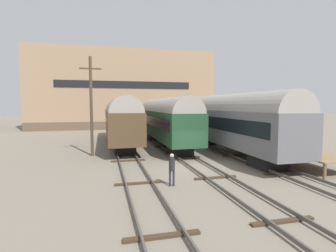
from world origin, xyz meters
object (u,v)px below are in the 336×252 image
(train_car_green, at_px, (166,119))
(bench, at_px, (266,138))
(train_car_brown, at_px, (120,118))
(train_car_grey, at_px, (230,120))
(person_worker, at_px, (172,166))
(utility_pole, at_px, (91,105))

(train_car_green, xyz_separation_m, bench, (7.21, -7.13, -1.34))
(train_car_green, relative_size, train_car_brown, 0.91)
(train_car_grey, xyz_separation_m, bench, (2.62, -1.64, -1.48))
(train_car_green, bearing_deg, person_worker, -102.05)
(train_car_grey, xyz_separation_m, person_worker, (-7.47, -8.01, -1.94))
(train_car_grey, bearing_deg, bench, -31.95)
(train_car_grey, bearing_deg, utility_pole, 171.66)
(bench, xyz_separation_m, person_worker, (-10.09, -6.38, -0.46))
(train_car_brown, height_order, bench, train_car_brown)
(bench, bearing_deg, person_worker, -147.72)
(person_worker, bearing_deg, train_car_grey, 46.99)
(bench, height_order, person_worker, bench)
(train_car_brown, distance_m, person_worker, 16.04)
(train_car_brown, xyz_separation_m, utility_pole, (-2.77, -6.08, 1.44))
(train_car_grey, distance_m, train_car_brown, 12.06)
(train_car_green, height_order, train_car_grey, train_car_grey)
(bench, distance_m, person_worker, 11.95)
(person_worker, height_order, utility_pole, utility_pole)
(bench, distance_m, utility_pole, 15.22)
(person_worker, distance_m, utility_pole, 11.23)
(train_car_brown, relative_size, person_worker, 10.00)
(train_car_grey, bearing_deg, train_car_brown, 139.53)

